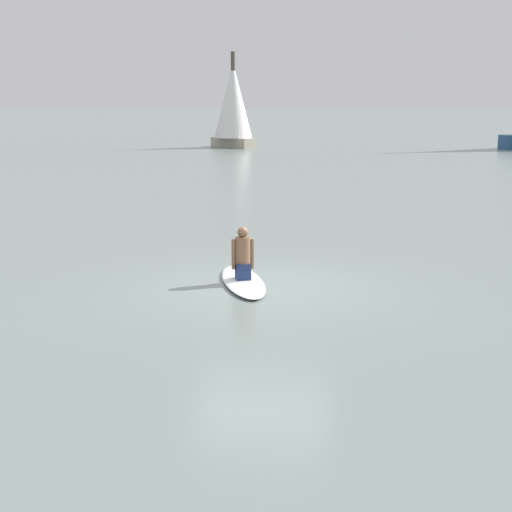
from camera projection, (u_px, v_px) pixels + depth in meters
name	position (u px, v px, depth m)	size (l,w,h in m)	color
ground_plane	(261.00, 287.00, 14.38)	(400.00, 400.00, 0.00)	slate
surfboard	(243.00, 281.00, 14.64)	(2.74, 0.71, 0.09)	white
person_paddler	(243.00, 255.00, 14.55)	(0.42, 0.39, 0.96)	navy
sailboat_near_right	(233.00, 103.00, 52.49)	(3.52, 3.52, 6.19)	#B2A893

